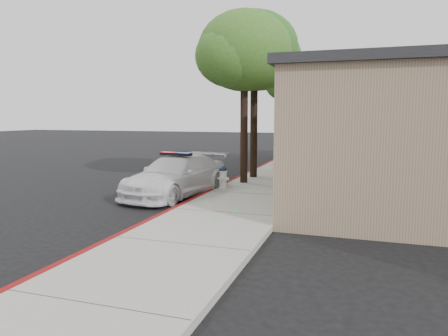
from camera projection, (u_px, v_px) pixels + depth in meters
The scene contains 9 objects.
ground at pixel (171, 213), 12.11m from camera, with size 120.00×120.00×0.00m, color black.
sidewalk at pixel (251, 195), 14.42m from camera, with size 3.20×60.00×0.15m, color gray.
red_curb at pixel (209, 193), 14.90m from camera, with size 0.14×60.00×0.16m, color maroon.
clapboard_building at pixel (399, 132), 18.22m from camera, with size 7.30×20.89×4.24m.
police_car at pixel (176, 176), 14.68m from camera, with size 2.72×5.14×1.54m.
fire_hydrant at pixel (223, 177), 15.40m from camera, with size 0.47×0.41×0.82m.
street_tree_near at pixel (245, 55), 16.21m from camera, with size 3.68×3.76×6.73m.
street_tree_mid at pixel (255, 52), 17.69m from camera, with size 3.82×3.75×7.08m.
street_tree_far at pixel (293, 81), 24.85m from camera, with size 3.44×3.36×6.27m.
Camera 1 is at (5.21, -10.76, 2.80)m, focal length 33.47 mm.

